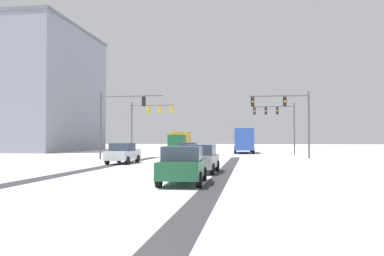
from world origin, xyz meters
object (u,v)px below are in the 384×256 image
Objects in this scene: car_blue_lead at (188,151)px; box_truck_delivery at (180,141)px; traffic_signal_near_right at (288,111)px; bus_oncoming at (244,139)px; car_grey_third at (201,159)px; car_silver_second at (123,153)px; traffic_signal_near_left at (118,113)px; traffic_signal_far_right at (277,117)px; car_dark_green_fourth at (183,165)px; office_building_far_left_block at (22,90)px; traffic_signal_far_left at (148,116)px.

car_blue_lead is 16.58m from box_truck_delivery.
bus_oncoming is (-4.49, 17.48, -2.63)m from traffic_signal_near_right.
car_grey_third is 0.37× the size of bus_oncoming.
traffic_signal_near_right is at bearing 31.35° from car_silver_second.
traffic_signal_near_left reaches higher than car_grey_third.
traffic_signal_far_right reaches higher than car_dark_green_fourth.
car_blue_lead is 0.56× the size of box_truck_delivery.
traffic_signal_far_right reaches higher than car_grey_third.
car_silver_second is 1.00× the size of car_grey_third.
car_dark_green_fourth is (2.93, -19.85, 0.00)m from car_blue_lead.
car_grey_third is 5.59m from car_dark_green_fourth.
office_building_far_left_block is (-31.75, 22.93, 9.27)m from car_blue_lead.
bus_oncoming is (4.92, 19.04, 1.18)m from car_blue_lead.
car_dark_green_fourth is at bearing -50.97° from office_building_far_left_block.
car_grey_third is 0.19× the size of office_building_far_left_block.
car_silver_second is at bearing -91.17° from box_truck_delivery.
box_truck_delivery is at bearing 102.48° from car_grey_third.
traffic_signal_near_left is 0.59× the size of bus_oncoming.
traffic_signal_far_left is 0.87× the size of box_truck_delivery.
car_grey_third is 33.38m from bus_oncoming.
box_truck_delivery is (-13.14, 14.57, -2.99)m from traffic_signal_near_right.
traffic_signal_far_right is at bearing 56.58° from car_silver_second.
box_truck_delivery reaches higher than car_silver_second.
car_grey_third is at bearing -78.14° from car_blue_lead.
traffic_signal_near_left reaches higher than box_truck_delivery.
traffic_signal_far_left is at bearing -113.11° from box_truck_delivery.
traffic_signal_far_right reaches higher than bus_oncoming.
car_dark_green_fourth is at bearing -90.69° from car_grey_third.
car_grey_third is 51.73m from office_building_far_left_block.
car_blue_lead is at bearing -104.48° from bus_oncoming.
traffic_signal_near_right is 1.00× the size of traffic_signal_near_left.
car_blue_lead is at bearing 98.39° from car_dark_green_fourth.
traffic_signal_far_left is 29.03m from office_building_far_left_block.
bus_oncoming is 1.49× the size of box_truck_delivery.
traffic_signal_near_left is at bearing -121.29° from bus_oncoming.
traffic_signal_near_left is 1.57× the size of car_silver_second.
traffic_signal_near_right is 1.57× the size of car_grey_third.
traffic_signal_near_right is 16.41m from traffic_signal_near_left.
office_building_far_left_block is at bearing 152.21° from traffic_signal_far_left.
traffic_signal_far_left is 1.00× the size of traffic_signal_far_right.
office_building_far_left_block reaches higher than traffic_signal_near_left.
traffic_signal_far_right is at bearing 90.72° from traffic_signal_near_right.
bus_oncoming is at bearing 104.41° from traffic_signal_near_right.
car_silver_second is 14.93m from car_dark_green_fourth.
bus_oncoming is at bearing 39.50° from traffic_signal_far_left.
traffic_signal_near_right is at bearing 67.92° from car_grey_third.
office_building_far_left_block is at bearing 136.85° from traffic_signal_near_left.
car_dark_green_fourth is at bearing -72.25° from traffic_signal_far_left.
car_blue_lead is 19.70m from bus_oncoming.
traffic_signal_near_right is 1.00× the size of traffic_signal_far_right.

